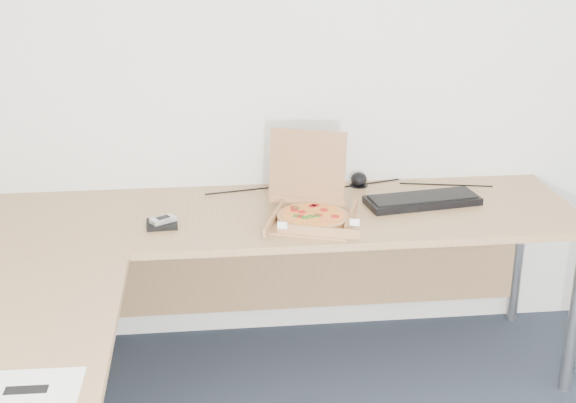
{
  "coord_description": "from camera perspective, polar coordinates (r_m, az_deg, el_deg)",
  "views": [
    {
      "loc": [
        -0.76,
        -1.57,
        1.9
      ],
      "look_at": [
        -0.45,
        1.28,
        0.82
      ],
      "focal_mm": 49.07,
      "sensor_mm": 36.0,
      "label": 1
    }
  ],
  "objects": [
    {
      "name": "wallet",
      "position": [
        3.1,
        -9.12,
        -1.63
      ],
      "size": [
        0.12,
        0.11,
        0.02
      ],
      "primitive_type": "cube",
      "rotation": [
        0.0,
        0.0,
        0.06
      ],
      "color": "black",
      "rests_on": "desk"
    },
    {
      "name": "room_shell",
      "position": [
        1.86,
        18.33,
        -0.91
      ],
      "size": [
        3.5,
        3.5,
        2.5
      ],
      "primitive_type": null,
      "color": "silver",
      "rests_on": "ground"
    },
    {
      "name": "pizza_box",
      "position": [
        3.11,
        1.77,
        -0.75
      ],
      "size": [
        0.32,
        0.37,
        0.32
      ],
      "rotation": [
        0.0,
        0.0,
        -0.33
      ],
      "color": "#AC7548",
      "rests_on": "desk"
    },
    {
      "name": "paper_sheet",
      "position": [
        2.19,
        -18.45,
        -12.84
      ],
      "size": [
        0.28,
        0.2,
        0.0
      ],
      "primitive_type": "cube",
      "rotation": [
        0.0,
        0.0,
        -0.02
      ],
      "color": "white",
      "rests_on": "desk"
    },
    {
      "name": "cable_bundle",
      "position": [
        3.49,
        4.02,
        1.06
      ],
      "size": [
        0.62,
        0.13,
        0.01
      ],
      "primitive_type": null,
      "rotation": [
        0.0,
        0.0,
        0.14
      ],
      "color": "black",
      "rests_on": "desk"
    },
    {
      "name": "drinking_glass",
      "position": [
        3.42,
        1.58,
        1.65
      ],
      "size": [
        0.07,
        0.07,
        0.12
      ],
      "primitive_type": "cylinder",
      "color": "silver",
      "rests_on": "desk"
    },
    {
      "name": "desk",
      "position": [
        2.82,
        -6.93,
        -4.76
      ],
      "size": [
        2.5,
        2.2,
        0.73
      ],
      "color": "#A87F52",
      "rests_on": "ground"
    },
    {
      "name": "phone",
      "position": [
        3.09,
        -9.04,
        -1.31
      ],
      "size": [
        0.11,
        0.09,
        0.02
      ],
      "primitive_type": "cube",
      "rotation": [
        0.0,
        0.0,
        0.55
      ],
      "color": "#B2B5BA",
      "rests_on": "wallet"
    },
    {
      "name": "keyboard",
      "position": [
        3.34,
        9.71,
        0.07
      ],
      "size": [
        0.49,
        0.24,
        0.03
      ],
      "primitive_type": "cube",
      "rotation": [
        0.0,
        0.0,
        0.15
      ],
      "color": "black",
      "rests_on": "desk"
    },
    {
      "name": "dome_speaker",
      "position": [
        3.51,
        5.16,
        1.66
      ],
      "size": [
        0.08,
        0.08,
        0.07
      ],
      "primitive_type": "ellipsoid",
      "color": "black",
      "rests_on": "desk"
    }
  ]
}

